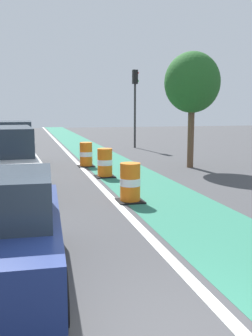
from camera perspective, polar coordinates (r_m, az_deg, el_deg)
The scene contains 9 objects.
bike_lane_strip at distance 16.22m, azimuth -0.94°, elevation -0.21°, with size 2.50×80.00×0.01m, color #2D755B.
lane_divider_stripe at distance 15.94m, azimuth -6.19°, elevation -0.42°, with size 0.20×80.00×0.01m, color silver.
parked_suv_second at distance 11.81m, azimuth -17.91°, elevation 1.02°, with size 2.11×4.69×2.04m.
parked_suv_third at distance 17.60m, azimuth -16.63°, elevation 3.52°, with size 1.94×4.61×2.04m.
traffic_barrel_front at distance 10.50m, azimuth 0.64°, elevation -2.27°, with size 0.73×0.73×1.09m.
traffic_barrel_mid at distance 14.39m, azimuth -3.20°, elevation 0.74°, with size 0.73×0.73×1.09m.
traffic_barrel_back at distance 17.11m, azimuth -6.04°, elevation 2.00°, with size 0.73×0.73×1.09m.
traffic_light_corner at distance 25.37m, azimuth 1.38°, elevation 10.97°, with size 0.41×0.32×5.10m.
street_tree_sidewalk at distance 16.92m, azimuth 9.93°, elevation 12.48°, with size 2.40×2.40×5.00m.
Camera 1 is at (-1.41, -3.56, 2.55)m, focal length 40.47 mm.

